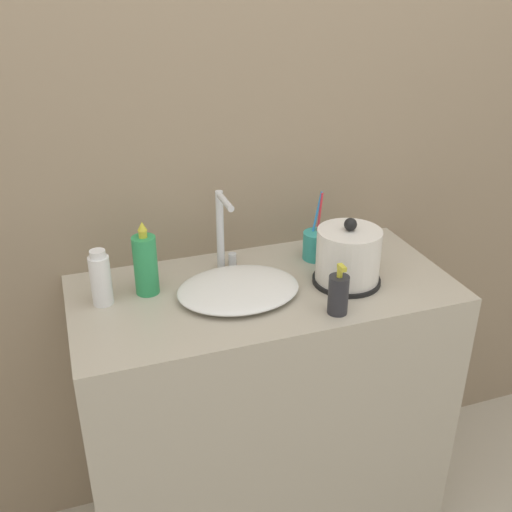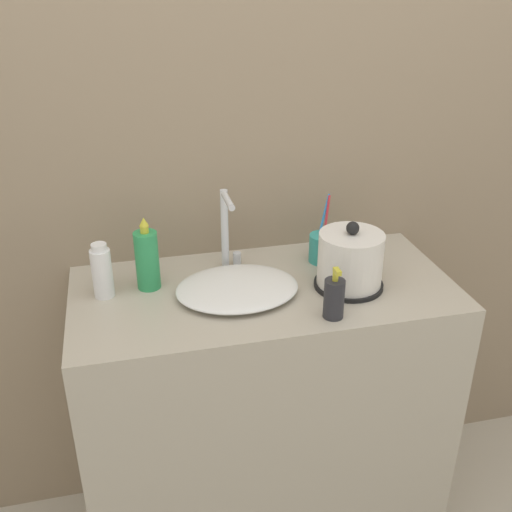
{
  "view_description": "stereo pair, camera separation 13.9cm",
  "coord_description": "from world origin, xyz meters",
  "px_view_note": "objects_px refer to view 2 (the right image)",
  "views": [
    {
      "loc": [
        -0.49,
        -1.11,
        1.72
      ],
      "look_at": [
        -0.02,
        0.25,
        1.01
      ],
      "focal_mm": 42.0,
      "sensor_mm": 36.0,
      "label": 1
    },
    {
      "loc": [
        -0.36,
        -1.15,
        1.72
      ],
      "look_at": [
        -0.02,
        0.25,
        1.01
      ],
      "focal_mm": 42.0,
      "sensor_mm": 36.0,
      "label": 2
    }
  ],
  "objects_px": {
    "faucet": "(227,227)",
    "shampoo_bottle": "(102,272)",
    "electric_kettle": "(350,262)",
    "mouthwash_bottle": "(147,259)",
    "lotion_bottle": "(334,298)",
    "toothbrush_cup": "(323,247)"
  },
  "relations": [
    {
      "from": "faucet",
      "to": "electric_kettle",
      "type": "bearing_deg",
      "value": -31.6
    },
    {
      "from": "faucet",
      "to": "shampoo_bottle",
      "type": "xyz_separation_m",
      "value": [
        -0.35,
        -0.08,
        -0.06
      ]
    },
    {
      "from": "toothbrush_cup",
      "to": "mouthwash_bottle",
      "type": "bearing_deg",
      "value": -175.46
    },
    {
      "from": "faucet",
      "to": "shampoo_bottle",
      "type": "bearing_deg",
      "value": -166.82
    },
    {
      "from": "lotion_bottle",
      "to": "shampoo_bottle",
      "type": "bearing_deg",
      "value": 156.69
    },
    {
      "from": "lotion_bottle",
      "to": "shampoo_bottle",
      "type": "distance_m",
      "value": 0.61
    },
    {
      "from": "toothbrush_cup",
      "to": "mouthwash_bottle",
      "type": "relative_size",
      "value": 0.99
    },
    {
      "from": "mouthwash_bottle",
      "to": "toothbrush_cup",
      "type": "bearing_deg",
      "value": 4.54
    },
    {
      "from": "shampoo_bottle",
      "to": "mouthwash_bottle",
      "type": "distance_m",
      "value": 0.12
    },
    {
      "from": "toothbrush_cup",
      "to": "mouthwash_bottle",
      "type": "xyz_separation_m",
      "value": [
        -0.52,
        -0.04,
        0.04
      ]
    },
    {
      "from": "toothbrush_cup",
      "to": "electric_kettle",
      "type": "bearing_deg",
      "value": -83.26
    },
    {
      "from": "shampoo_bottle",
      "to": "toothbrush_cup",
      "type": "bearing_deg",
      "value": 5.49
    },
    {
      "from": "faucet",
      "to": "mouthwash_bottle",
      "type": "distance_m",
      "value": 0.25
    },
    {
      "from": "mouthwash_bottle",
      "to": "shampoo_bottle",
      "type": "bearing_deg",
      "value": -170.45
    },
    {
      "from": "toothbrush_cup",
      "to": "shampoo_bottle",
      "type": "xyz_separation_m",
      "value": [
        -0.64,
        -0.06,
        0.03
      ]
    },
    {
      "from": "shampoo_bottle",
      "to": "electric_kettle",
      "type": "bearing_deg",
      "value": -8.98
    },
    {
      "from": "toothbrush_cup",
      "to": "shampoo_bottle",
      "type": "height_order",
      "value": "toothbrush_cup"
    },
    {
      "from": "faucet",
      "to": "lotion_bottle",
      "type": "bearing_deg",
      "value": -57.36
    },
    {
      "from": "faucet",
      "to": "toothbrush_cup",
      "type": "height_order",
      "value": "faucet"
    },
    {
      "from": "electric_kettle",
      "to": "shampoo_bottle",
      "type": "relative_size",
      "value": 1.26
    },
    {
      "from": "mouthwash_bottle",
      "to": "lotion_bottle",
      "type": "bearing_deg",
      "value": -30.73
    },
    {
      "from": "faucet",
      "to": "electric_kettle",
      "type": "xyz_separation_m",
      "value": [
        0.3,
        -0.19,
        -0.06
      ]
    }
  ]
}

